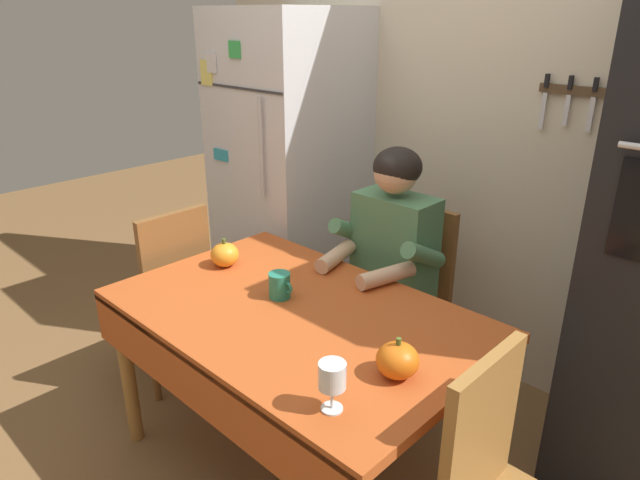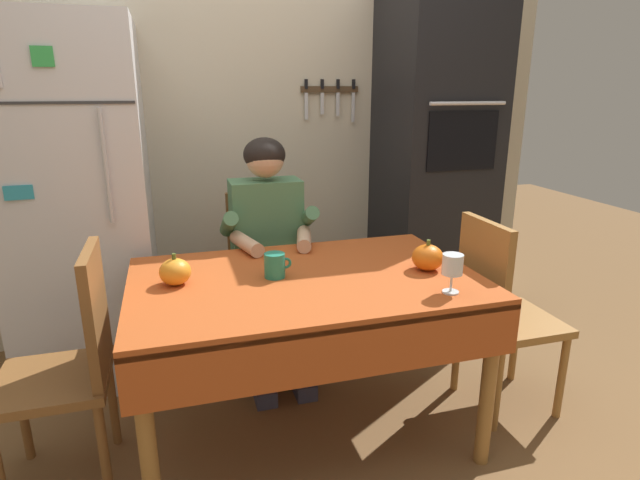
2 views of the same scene
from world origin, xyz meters
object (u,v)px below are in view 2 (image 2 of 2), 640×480
(refrigerator, at_px, (79,208))
(chair_behind_person, at_px, (264,269))
(wine_glass, at_px, (452,266))
(pumpkin_medium, at_px, (428,257))
(chair_left_side, at_px, (73,359))
(coffee_mug, at_px, (275,265))
(wall_oven, at_px, (434,161))
(pumpkin_large, at_px, (175,272))
(chair_right_side, at_px, (499,308))
(seated_person, at_px, (269,239))
(dining_table, at_px, (307,297))

(refrigerator, xyz_separation_m, chair_behind_person, (0.91, -0.09, -0.39))
(wine_glass, xyz_separation_m, pumpkin_medium, (0.03, 0.25, -0.05))
(refrigerator, bearing_deg, chair_left_side, -86.76)
(coffee_mug, xyz_separation_m, pumpkin_medium, (0.63, -0.10, 0.00))
(wine_glass, bearing_deg, pumpkin_medium, 82.23)
(wall_oven, distance_m, pumpkin_medium, 1.13)
(wall_oven, height_order, chair_behind_person, wall_oven)
(refrigerator, distance_m, pumpkin_large, 0.92)
(coffee_mug, bearing_deg, chair_right_side, -4.89)
(pumpkin_large, height_order, pumpkin_medium, pumpkin_medium)
(seated_person, bearing_deg, wall_oven, 16.34)
(seated_person, height_order, wine_glass, seated_person)
(pumpkin_large, bearing_deg, seated_person, 47.96)
(pumpkin_medium, bearing_deg, coffee_mug, 171.41)
(chair_behind_person, height_order, chair_left_side, same)
(chair_behind_person, xyz_separation_m, chair_right_side, (0.94, -0.83, 0.00))
(seated_person, distance_m, wine_glass, 1.05)
(wall_oven, distance_m, chair_behind_person, 1.22)
(chair_behind_person, bearing_deg, dining_table, -87.25)
(coffee_mug, xyz_separation_m, pumpkin_large, (-0.39, 0.03, 0.00))
(dining_table, bearing_deg, refrigerator, 137.09)
(chair_left_side, relative_size, pumpkin_large, 7.33)
(chair_left_side, xyz_separation_m, coffee_mug, (0.78, 0.04, 0.28))
(chair_left_side, relative_size, chair_right_side, 1.00)
(chair_right_side, relative_size, pumpkin_large, 7.33)
(refrigerator, height_order, coffee_mug, refrigerator)
(dining_table, distance_m, wine_glass, 0.60)
(dining_table, relative_size, pumpkin_large, 11.04)
(pumpkin_large, distance_m, pumpkin_medium, 1.03)
(chair_behind_person, height_order, seated_person, seated_person)
(refrigerator, relative_size, seated_person, 1.45)
(dining_table, bearing_deg, wall_oven, 41.31)
(coffee_mug, height_order, pumpkin_medium, pumpkin_medium)
(wall_oven, bearing_deg, chair_right_side, -98.84)
(dining_table, xyz_separation_m, chair_right_side, (0.90, -0.04, -0.14))
(refrigerator, bearing_deg, coffee_mug, -45.06)
(seated_person, bearing_deg, wine_glass, -60.10)
(chair_right_side, distance_m, pumpkin_large, 1.44)
(coffee_mug, height_order, pumpkin_large, pumpkin_large)
(refrigerator, height_order, chair_behind_person, refrigerator)
(seated_person, height_order, pumpkin_large, seated_person)
(wall_oven, distance_m, dining_table, 1.45)
(chair_right_side, relative_size, wine_glass, 6.15)
(wall_oven, height_order, coffee_mug, wall_oven)
(refrigerator, relative_size, pumpkin_medium, 13.64)
(coffee_mug, height_order, wine_glass, wine_glass)
(chair_left_side, height_order, chair_right_side, same)
(refrigerator, xyz_separation_m, coffee_mug, (0.83, -0.83, -0.11))
(wall_oven, xyz_separation_m, chair_left_side, (-1.95, -0.91, -0.54))
(refrigerator, relative_size, chair_right_side, 1.94)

